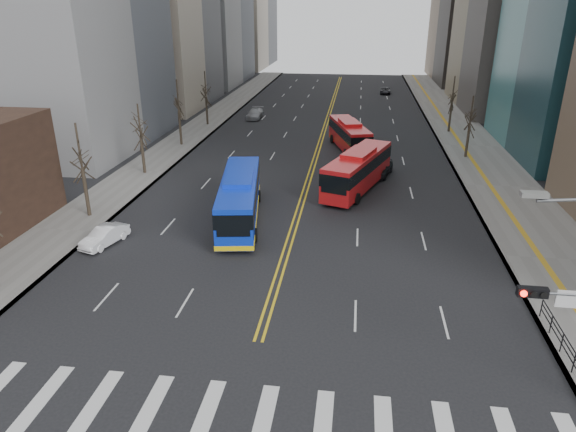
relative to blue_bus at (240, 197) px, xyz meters
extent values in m
plane|color=black|center=(4.23, -19.97, -1.87)|extent=(220.00, 220.00, 0.00)
cube|color=slate|center=(21.73, 25.03, -1.80)|extent=(7.00, 130.00, 0.15)
cube|color=slate|center=(-12.27, 25.03, -1.80)|extent=(5.00, 130.00, 0.15)
cube|color=silver|center=(-4.04, -19.97, -1.87)|extent=(0.70, 4.00, 0.01)
cube|color=silver|center=(-1.67, -19.97, -1.87)|extent=(0.70, 4.00, 0.01)
cube|color=silver|center=(0.69, -19.97, -1.87)|extent=(0.70, 4.00, 0.01)
cube|color=silver|center=(3.05, -19.97, -1.87)|extent=(0.70, 4.00, 0.01)
cube|color=silver|center=(5.42, -19.97, -1.87)|extent=(0.70, 4.00, 0.01)
cube|color=silver|center=(7.78, -19.97, -1.87)|extent=(0.70, 4.00, 0.01)
cube|color=gold|center=(4.03, 35.03, -1.87)|extent=(0.15, 100.00, 0.01)
cube|color=gold|center=(4.43, 35.03, -1.87)|extent=(0.15, 100.00, 0.01)
cube|color=black|center=(15.23, -17.97, 3.63)|extent=(1.10, 0.28, 0.38)
cylinder|color=#FF190C|center=(14.88, -18.13, 3.63)|extent=(0.24, 0.08, 0.24)
cylinder|color=black|center=(15.23, -18.13, 3.63)|extent=(0.24, 0.08, 0.24)
cylinder|color=black|center=(15.58, -18.13, 3.63)|extent=(0.24, 0.08, 0.24)
cube|color=silver|center=(16.53, -17.97, 3.43)|extent=(0.90, 0.06, 0.70)
cube|color=#999993|center=(14.63, -17.97, 7.43)|extent=(0.90, 0.35, 0.18)
cube|color=black|center=(18.53, -13.97, -0.72)|extent=(0.04, 6.00, 0.04)
cylinder|color=black|center=(18.53, -15.47, -1.22)|extent=(0.06, 0.06, 1.00)
cylinder|color=black|center=(18.53, -13.97, -1.22)|extent=(0.06, 0.06, 1.00)
cylinder|color=black|center=(18.53, -12.47, -1.22)|extent=(0.06, 0.06, 1.00)
cylinder|color=black|center=(18.53, -10.97, -1.22)|extent=(0.06, 0.06, 1.00)
cylinder|color=#2C241B|center=(-11.77, -0.97, 0.08)|extent=(0.28, 0.28, 3.90)
cylinder|color=#2C241B|center=(-11.77, 10.03, -0.07)|extent=(0.28, 0.28, 3.60)
cylinder|color=#2C241B|center=(-11.77, 21.03, 0.13)|extent=(0.28, 0.28, 4.00)
cylinder|color=#2C241B|center=(-11.77, 32.03, 0.03)|extent=(0.28, 0.28, 3.80)
cylinder|color=#2C241B|center=(20.23, 20.03, -0.12)|extent=(0.28, 0.28, 3.50)
cylinder|color=#2C241B|center=(20.23, 32.03, 0.00)|extent=(0.28, 0.28, 3.75)
cube|color=#0E33D6|center=(0.00, 0.00, -0.06)|extent=(4.43, 12.53, 2.92)
cube|color=black|center=(0.00, 0.00, 0.51)|extent=(4.49, 12.55, 1.05)
cube|color=#0E33D6|center=(0.00, 0.00, 1.50)|extent=(2.69, 4.56, 0.40)
cube|color=yellow|center=(0.00, 0.00, -1.32)|extent=(4.49, 12.55, 0.35)
cylinder|color=black|center=(-0.65, -4.08, -1.37)|extent=(0.45, 1.03, 1.00)
cylinder|color=black|center=(1.87, -3.68, -1.37)|extent=(0.45, 1.03, 1.00)
cylinder|color=black|center=(-1.87, 3.68, -1.37)|extent=(0.45, 1.03, 1.00)
cylinder|color=black|center=(0.65, 4.08, -1.37)|extent=(0.45, 1.03, 1.00)
cube|color=red|center=(8.78, 8.24, -0.07)|extent=(6.07, 11.40, 2.90)
cube|color=black|center=(8.78, 8.24, 0.49)|extent=(6.14, 11.44, 1.04)
cube|color=red|center=(8.78, 8.24, 1.48)|extent=(3.21, 4.37, 0.40)
cylinder|color=black|center=(6.40, 5.27, -1.37)|extent=(0.61, 1.04, 1.00)
cylinder|color=black|center=(8.80, 4.44, -1.37)|extent=(0.61, 1.04, 1.00)
cylinder|color=black|center=(8.75, 12.04, -1.37)|extent=(0.61, 1.04, 1.00)
cylinder|color=black|center=(11.15, 11.20, -1.37)|extent=(0.61, 1.04, 1.00)
cube|color=red|center=(7.69, 21.70, -0.19)|extent=(5.09, 10.60, 2.66)
cube|color=black|center=(7.69, 21.70, 0.34)|extent=(5.15, 10.64, 0.96)
cube|color=red|center=(7.69, 21.70, 1.24)|extent=(2.80, 4.00, 0.40)
cylinder|color=black|center=(7.46, 18.19, -1.37)|extent=(0.56, 1.04, 1.00)
cylinder|color=black|center=(9.73, 18.83, -1.37)|extent=(0.56, 1.04, 1.00)
cylinder|color=black|center=(5.66, 24.57, -1.37)|extent=(0.56, 1.04, 1.00)
cylinder|color=black|center=(7.92, 25.21, -1.37)|extent=(0.56, 1.04, 1.00)
imported|color=white|center=(-8.27, -5.52, -1.25)|extent=(2.35, 4.01, 1.25)
imported|color=black|center=(10.95, 12.76, -1.11)|extent=(2.90, 4.82, 1.53)
imported|color=#97979C|center=(-6.22, 37.38, -1.18)|extent=(1.98, 4.81, 1.39)
imported|color=black|center=(13.36, 62.25, -1.32)|extent=(1.93, 4.01, 1.10)
camera|label=1|loc=(8.50, -35.44, 13.44)|focal=32.00mm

